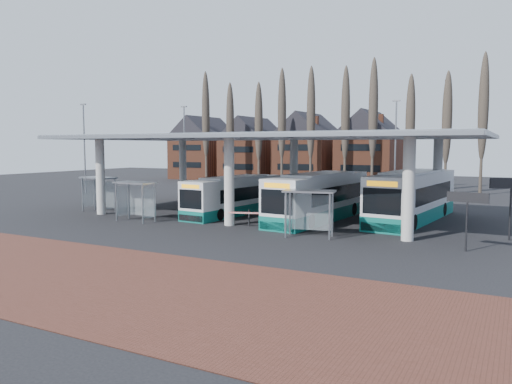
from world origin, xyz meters
The scene contains 17 objects.
ground centered at (0.00, 0.00, 0.00)m, with size 140.00×140.00×0.00m, color black.
brick_strip centered at (0.00, -12.00, 0.01)m, with size 70.00×10.00×0.03m, color #572D22.
station_canopy centered at (0.00, 8.00, 5.68)m, with size 32.00×16.00×6.34m.
poplar_row centered at (0.00, 33.00, 8.78)m, with size 45.10×1.10×14.50m.
townhouse_row centered at (-15.75, 44.00, 5.94)m, with size 36.80×10.30×12.25m.
lamp_post_a centered at (-18.00, 22.00, 5.34)m, with size 0.80×0.16×10.17m.
lamp_post_b centered at (6.00, 26.00, 5.34)m, with size 0.80×0.16×10.17m.
lamp_post_d centered at (-26.00, 14.00, 5.34)m, with size 0.80×0.16×10.17m.
bus_1 centered at (-2.53, 7.66, 1.44)m, with size 3.27×11.12×3.05m.
bus_2 centered at (4.58, 7.86, 1.64)m, with size 3.65×12.72×3.49m.
bus_3 centered at (10.76, 10.71, 1.73)m, with size 4.14×13.42×3.67m.
shelter_0 centered at (-13.31, 3.71, 2.10)m, with size 3.29×1.95×2.88m.
shelter_1 centered at (-7.00, 1.07, 2.08)m, with size 3.18×1.75×2.86m.
shelter_2 centered at (6.51, 1.06, 2.06)m, with size 3.29×2.10×2.83m.
info_sign_0 centered at (15.29, 0.91, 2.59)m, with size 2.06×0.49×3.09m.
info_sign_1 centered at (17.21, 5.41, 3.05)m, with size 2.28×1.13×3.63m.
barrier centered at (1.41, 2.36, 0.88)m, with size 2.18×0.98×1.14m.
Camera 1 is at (17.65, -26.73, 5.47)m, focal length 35.00 mm.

